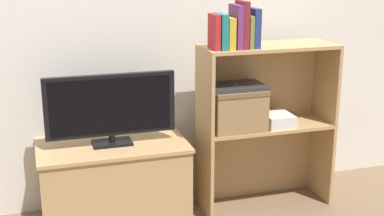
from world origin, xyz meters
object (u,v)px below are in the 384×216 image
object	(u,v)px
book_teal	(221,32)
laptop	(236,86)
tv_stand	(114,181)
book_maroon	(242,25)
book_crimson	(214,32)
book_navy	(254,28)
tv	(111,107)
magazine_stack	(277,119)
book_olive	(247,31)
book_plum	(236,27)
book_mustard	(228,33)
storage_basket_left	(235,107)

from	to	relation	value
book_teal	laptop	bearing A→B (deg)	18.13
tv_stand	book_maroon	world-z (taller)	book_maroon
tv_stand	book_crimson	size ratio (longest dim) A/B	4.38
tv_stand	book_crimson	bearing A→B (deg)	-12.21
book_maroon	book_navy	world-z (taller)	book_maroon
book_navy	tv	bearing A→B (deg)	171.40
book_teal	magazine_stack	xyz separation A→B (m)	(0.37, 0.01, -0.54)
tv	book_crimson	bearing A→B (deg)	-12.06
tv	book_olive	xyz separation A→B (m)	(0.76, -0.12, 0.41)
book_crimson	book_navy	bearing A→B (deg)	0.00
book_plum	book_maroon	xyz separation A→B (m)	(0.04, -0.00, 0.01)
book_maroon	laptop	world-z (taller)	book_maroon
book_plum	laptop	size ratio (longest dim) A/B	0.72
book_maroon	tv	bearing A→B (deg)	170.59
book_mustard	book_maroon	xyz separation A→B (m)	(0.08, -0.00, 0.04)
book_mustard	book_olive	size ratio (longest dim) A/B	0.96
book_mustard	book_navy	distance (m)	0.15
tv_stand	book_mustard	size ratio (longest dim) A/B	4.85
tv	book_navy	xyz separation A→B (m)	(0.80, -0.12, 0.42)
book_maroon	book_navy	bearing A→B (deg)	0.00
book_teal	storage_basket_left	size ratio (longest dim) A/B	0.61
book_teal	book_mustard	bearing A→B (deg)	0.00
book_teal	book_olive	bearing A→B (deg)	-0.00
book_maroon	storage_basket_left	world-z (taller)	book_maroon
tv_stand	book_plum	xyz separation A→B (m)	(0.69, -0.12, 0.89)
tv	book_navy	world-z (taller)	book_navy
book_plum	magazine_stack	size ratio (longest dim) A/B	1.16
book_plum	book_maroon	bearing A→B (deg)	-0.00
book_crimson	book_olive	world-z (taller)	book_crimson
book_teal	book_mustard	xyz separation A→B (m)	(0.04, 0.00, -0.01)
book_maroon	laptop	size ratio (longest dim) A/B	0.78
tv_stand	storage_basket_left	distance (m)	0.83
book_teal	storage_basket_left	distance (m)	0.46
book_mustard	book_olive	world-z (taller)	book_olive
book_teal	book_plum	distance (m)	0.09
book_mustard	storage_basket_left	world-z (taller)	book_mustard
tv_stand	book_plum	distance (m)	1.13
book_mustard	laptop	size ratio (longest dim) A/B	0.53
book_crimson	magazine_stack	size ratio (longest dim) A/B	0.93
book_olive	tv	bearing A→B (deg)	170.98
laptop	book_olive	bearing A→B (deg)	-38.14
book_olive	storage_basket_left	world-z (taller)	book_olive
laptop	tv	bearing A→B (deg)	173.25
book_plum	laptop	distance (m)	0.35
tv_stand	laptop	size ratio (longest dim) A/B	2.55
book_maroon	book_teal	bearing A→B (deg)	180.00
book_crimson	tv	bearing A→B (deg)	167.94
tv	storage_basket_left	distance (m)	0.72
book_olive	magazine_stack	distance (m)	0.57
tv_stand	book_teal	bearing A→B (deg)	-11.44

